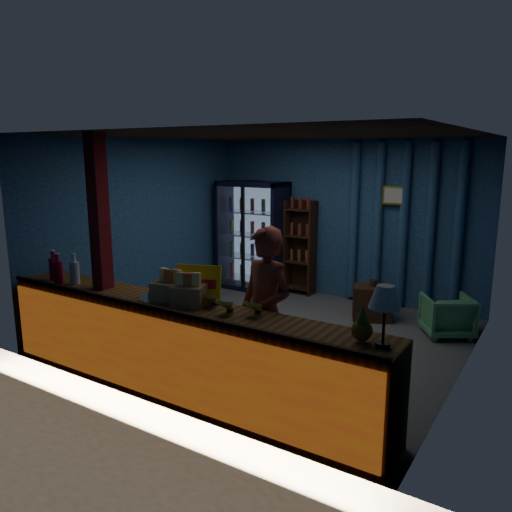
{
  "coord_description": "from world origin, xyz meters",
  "views": [
    {
      "loc": [
        3.14,
        -5.41,
        2.39
      ],
      "look_at": [
        -0.17,
        -0.2,
        1.1
      ],
      "focal_mm": 35.0,
      "sensor_mm": 36.0,
      "label": 1
    }
  ],
  "objects": [
    {
      "name": "snack_box_left",
      "position": [
        0.13,
        -1.88,
        1.06
      ],
      "size": [
        0.37,
        0.34,
        0.32
      ],
      "color": "olive",
      "rests_on": "counter"
    },
    {
      "name": "dirt_apron",
      "position": [
        0.0,
        -3.8,
        0.0
      ],
      "size": [
        5.6,
        5.6,
        0.0
      ],
      "primitive_type": "plane",
      "color": "brown",
      "rests_on": "ground"
    },
    {
      "name": "curtain_folds",
      "position": [
        1.0,
        2.14,
        1.3
      ],
      "size": [
        1.74,
        0.14,
        2.5
      ],
      "color": "navy",
      "rests_on": "room_walls"
    },
    {
      "name": "counter",
      "position": [
        0.0,
        -1.91,
        0.48
      ],
      "size": [
        4.4,
        0.57,
        0.99
      ],
      "color": "brown",
      "rests_on": "ground"
    },
    {
      "name": "shopkeeper",
      "position": [
        0.72,
        -1.43,
        0.85
      ],
      "size": [
        0.7,
        0.54,
        1.7
      ],
      "primitive_type": "imported",
      "rotation": [
        0.0,
        0.0,
        -0.23
      ],
      "color": "brown",
      "rests_on": "ground"
    },
    {
      "name": "bottle_shelf",
      "position": [
        -0.7,
        2.06,
        0.79
      ],
      "size": [
        0.5,
        0.28,
        1.6
      ],
      "color": "#3E2013",
      "rests_on": "ground"
    },
    {
      "name": "snack_box_centre",
      "position": [
        -0.12,
        -1.88,
        1.06
      ],
      "size": [
        0.34,
        0.3,
        0.32
      ],
      "color": "olive",
      "rests_on": "counter"
    },
    {
      "name": "soda_bottles",
      "position": [
        -1.63,
        -1.98,
        1.09
      ],
      "size": [
        0.47,
        0.19,
        0.35
      ],
      "color": "#B20B28",
      "rests_on": "counter"
    },
    {
      "name": "yellow_sign",
      "position": [
        0.12,
        -1.72,
        1.13
      ],
      "size": [
        0.46,
        0.24,
        0.36
      ],
      "color": "yellow",
      "rests_on": "counter"
    },
    {
      "name": "framed_picture",
      "position": [
        0.85,
        2.1,
        1.75
      ],
      "size": [
        0.36,
        0.04,
        0.28
      ],
      "color": "gold",
      "rests_on": "room_walls"
    },
    {
      "name": "green_chair",
      "position": [
        1.9,
        1.25,
        0.28
      ],
      "size": [
        0.82,
        0.82,
        0.55
      ],
      "primitive_type": "imported",
      "rotation": [
        0.0,
        0.0,
        3.69
      ],
      "color": "#52A466",
      "rests_on": "ground"
    },
    {
      "name": "pastry_tray",
      "position": [
        -0.22,
        -1.86,
        0.98
      ],
      "size": [
        0.48,
        0.48,
        0.08
      ],
      "color": "silver",
      "rests_on": "counter"
    },
    {
      "name": "ground",
      "position": [
        0.0,
        0.0,
        0.0
      ],
      "size": [
        4.6,
        4.6,
        0.0
      ],
      "primitive_type": "plane",
      "color": "#515154",
      "rests_on": "ground"
    },
    {
      "name": "beverage_cooler",
      "position": [
        -1.55,
        1.92,
        0.93
      ],
      "size": [
        1.2,
        0.62,
        1.9
      ],
      "color": "black",
      "rests_on": "ground"
    },
    {
      "name": "side_table",
      "position": [
        0.84,
        1.36,
        0.25
      ],
      "size": [
        0.66,
        0.58,
        0.6
      ],
      "color": "#3E2013",
      "rests_on": "ground"
    },
    {
      "name": "banana_bunches",
      "position": [
        0.58,
        -1.81,
        1.03
      ],
      "size": [
        0.7,
        0.28,
        0.15
      ],
      "color": "gold",
      "rests_on": "counter"
    },
    {
      "name": "room_walls",
      "position": [
        0.0,
        0.0,
        1.57
      ],
      "size": [
        4.6,
        4.6,
        4.6
      ],
      "color": "navy",
      "rests_on": "ground"
    },
    {
      "name": "pineapple",
      "position": [
        1.87,
        -1.89,
        1.07
      ],
      "size": [
        0.17,
        0.17,
        0.29
      ],
      "color": "#8B6319",
      "rests_on": "counter"
    },
    {
      "name": "table_lamp",
      "position": [
        2.05,
        -1.91,
        1.33
      ],
      "size": [
        0.25,
        0.25,
        0.48
      ],
      "color": "black",
      "rests_on": "counter"
    },
    {
      "name": "support_post",
      "position": [
        -1.05,
        -1.9,
        1.3
      ],
      "size": [
        0.16,
        0.16,
        2.6
      ],
      "primitive_type": "cube",
      "color": "maroon",
      "rests_on": "ground"
    }
  ]
}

